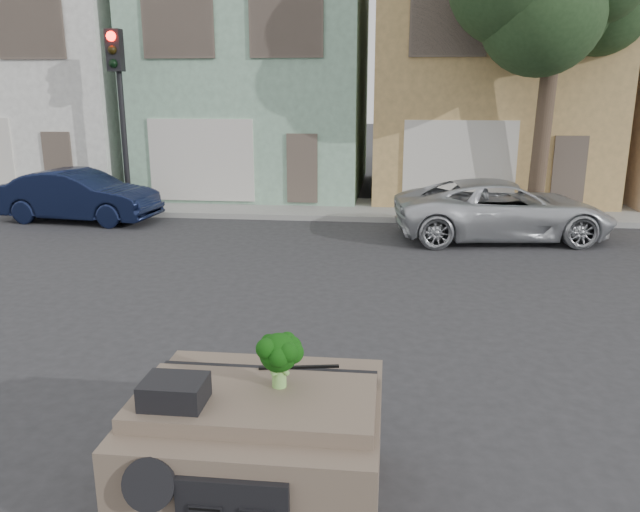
% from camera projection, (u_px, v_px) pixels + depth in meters
% --- Properties ---
extents(ground_plane, '(120.00, 120.00, 0.00)m').
position_uv_depth(ground_plane, '(307.00, 360.00, 8.26)').
color(ground_plane, '#303033').
rests_on(ground_plane, ground).
extents(sidewalk, '(40.00, 3.00, 0.15)m').
position_uv_depth(sidewalk, '(354.00, 209.00, 18.32)').
color(sidewalk, gray).
rests_on(sidewalk, ground).
extents(townhouse_white, '(7.20, 8.20, 7.55)m').
position_uv_depth(townhouse_white, '(57.00, 81.00, 22.40)').
color(townhouse_white, silver).
rests_on(townhouse_white, ground).
extents(townhouse_mint, '(7.20, 8.20, 7.55)m').
position_uv_depth(townhouse_mint, '(262.00, 81.00, 21.58)').
color(townhouse_mint, '#8BB598').
rests_on(townhouse_mint, ground).
extents(townhouse_tan, '(7.20, 8.20, 7.55)m').
position_uv_depth(townhouse_tan, '(483.00, 80.00, 20.77)').
color(townhouse_tan, tan).
rests_on(townhouse_tan, ground).
extents(navy_sedan, '(4.37, 1.90, 1.40)m').
position_uv_depth(navy_sedan, '(82.00, 221.00, 16.99)').
color(navy_sedan, '#101732').
rests_on(navy_sedan, ground).
extents(silver_pickup, '(5.34, 2.95, 1.41)m').
position_uv_depth(silver_pickup, '(501.00, 239.00, 15.01)').
color(silver_pickup, silver).
rests_on(silver_pickup, ground).
extents(traffic_signal, '(0.40, 0.40, 5.10)m').
position_uv_depth(traffic_signal, '(122.00, 124.00, 17.42)').
color(traffic_signal, black).
rests_on(traffic_signal, ground).
extents(tree_near, '(4.40, 4.00, 8.50)m').
position_uv_depth(tree_near, '(549.00, 58.00, 16.02)').
color(tree_near, '#233A1D').
rests_on(tree_near, ground).
extents(car_dashboard, '(2.00, 1.80, 1.12)m').
position_uv_depth(car_dashboard, '(260.00, 447.00, 5.23)').
color(car_dashboard, brown).
rests_on(car_dashboard, ground).
extents(instrument_hump, '(0.48, 0.38, 0.20)m').
position_uv_depth(instrument_hump, '(174.00, 392.00, 4.79)').
color(instrument_hump, black).
rests_on(instrument_hump, car_dashboard).
extents(wiper_arm, '(0.69, 0.15, 0.02)m').
position_uv_depth(wiper_arm, '(299.00, 367.00, 5.42)').
color(wiper_arm, black).
rests_on(wiper_arm, car_dashboard).
extents(broccoli, '(0.48, 0.48, 0.47)m').
position_uv_depth(broccoli, '(279.00, 360.00, 5.03)').
color(broccoli, '#0C3609').
rests_on(broccoli, car_dashboard).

